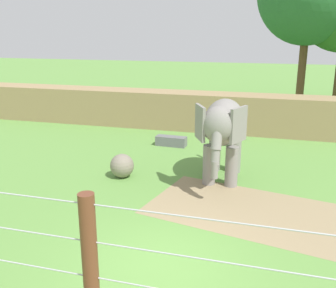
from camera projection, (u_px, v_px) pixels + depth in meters
name	position (u px, v px, depth m)	size (l,w,h in m)	color
ground_plane	(162.00, 266.00, 8.70)	(120.00, 120.00, 0.00)	#609342
dirt_patch	(254.00, 212.00, 11.31)	(6.12, 3.35, 0.01)	#937F5B
embankment_wall	(232.00, 113.00, 20.22)	(36.00, 1.80, 1.96)	#997F56
elephant	(223.00, 128.00, 13.16)	(1.65, 3.92, 2.90)	gray
enrichment_ball	(122.00, 166.00, 13.90)	(0.86, 0.86, 0.86)	gray
feed_trough	(171.00, 141.00, 17.80)	(1.43, 0.58, 0.44)	slate
tree_far_right	(308.00, 5.00, 22.91)	(3.73, 3.73, 8.63)	brown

